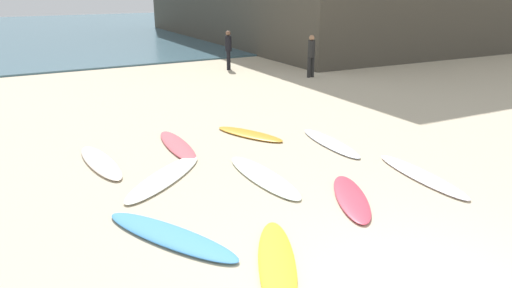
{
  "coord_description": "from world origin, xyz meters",
  "views": [
    {
      "loc": [
        -4.17,
        -3.18,
        3.58
      ],
      "look_at": [
        0.79,
        5.3,
        0.3
      ],
      "focal_mm": 33.79,
      "sensor_mm": 36.0,
      "label": 1
    }
  ],
  "objects_px": {
    "surfboard_5": "(250,134)",
    "surfboard_4": "(170,236)",
    "surfboard_0": "(263,176)",
    "surfboard_1": "(351,198)",
    "surfboard_8": "(165,177)",
    "beachgoer_mid": "(311,54)",
    "surfboard_3": "(421,175)",
    "surfboard_2": "(101,162)",
    "surfboard_9": "(177,145)",
    "surfboard_6": "(330,143)",
    "beachgoer_far": "(228,48)",
    "surfboard_7": "(277,263)"
  },
  "relations": [
    {
      "from": "surfboard_6",
      "to": "beachgoer_far",
      "type": "relative_size",
      "value": 1.42
    },
    {
      "from": "surfboard_8",
      "to": "beachgoer_mid",
      "type": "xyz_separation_m",
      "value": [
        8.79,
        7.2,
        0.89
      ]
    },
    {
      "from": "surfboard_5",
      "to": "surfboard_9",
      "type": "distance_m",
      "value": 1.88
    },
    {
      "from": "surfboard_0",
      "to": "beachgoer_mid",
      "type": "distance_m",
      "value": 10.83
    },
    {
      "from": "surfboard_2",
      "to": "surfboard_9",
      "type": "bearing_deg",
      "value": 4.78
    },
    {
      "from": "surfboard_0",
      "to": "beachgoer_far",
      "type": "bearing_deg",
      "value": -112.55
    },
    {
      "from": "beachgoer_mid",
      "to": "surfboard_7",
      "type": "bearing_deg",
      "value": -136.07
    },
    {
      "from": "surfboard_2",
      "to": "surfboard_1",
      "type": "bearing_deg",
      "value": -52.62
    },
    {
      "from": "surfboard_5",
      "to": "beachgoer_mid",
      "type": "bearing_deg",
      "value": 21.33
    },
    {
      "from": "surfboard_1",
      "to": "surfboard_8",
      "type": "bearing_deg",
      "value": 164.32
    },
    {
      "from": "surfboard_0",
      "to": "surfboard_1",
      "type": "bearing_deg",
      "value": 118.32
    },
    {
      "from": "surfboard_9",
      "to": "surfboard_2",
      "type": "bearing_deg",
      "value": -166.88
    },
    {
      "from": "surfboard_1",
      "to": "beachgoer_far",
      "type": "distance_m",
      "value": 13.76
    },
    {
      "from": "surfboard_2",
      "to": "surfboard_4",
      "type": "bearing_deg",
      "value": -90.38
    },
    {
      "from": "surfboard_0",
      "to": "surfboard_2",
      "type": "distance_m",
      "value": 3.47
    },
    {
      "from": "surfboard_2",
      "to": "beachgoer_far",
      "type": "xyz_separation_m",
      "value": [
        7.66,
        9.04,
        0.88
      ]
    },
    {
      "from": "surfboard_7",
      "to": "surfboard_9",
      "type": "height_order",
      "value": "surfboard_7"
    },
    {
      "from": "surfboard_1",
      "to": "surfboard_9",
      "type": "xyz_separation_m",
      "value": [
        -1.56,
        4.23,
        -0.0
      ]
    },
    {
      "from": "surfboard_4",
      "to": "surfboard_6",
      "type": "height_order",
      "value": "surfboard_4"
    },
    {
      "from": "surfboard_4",
      "to": "surfboard_8",
      "type": "relative_size",
      "value": 0.98
    },
    {
      "from": "surfboard_0",
      "to": "surfboard_1",
      "type": "relative_size",
      "value": 1.26
    },
    {
      "from": "surfboard_5",
      "to": "surfboard_8",
      "type": "relative_size",
      "value": 0.77
    },
    {
      "from": "surfboard_5",
      "to": "surfboard_2",
      "type": "bearing_deg",
      "value": 160.81
    },
    {
      "from": "surfboard_0",
      "to": "surfboard_3",
      "type": "xyz_separation_m",
      "value": [
        2.67,
        -1.51,
        0.0
      ]
    },
    {
      "from": "surfboard_2",
      "to": "surfboard_3",
      "type": "height_order",
      "value": "surfboard_2"
    },
    {
      "from": "surfboard_6",
      "to": "surfboard_8",
      "type": "xyz_separation_m",
      "value": [
        -4.1,
        -0.07,
        0.0
      ]
    },
    {
      "from": "surfboard_5",
      "to": "surfboard_4",
      "type": "bearing_deg",
      "value": -154.32
    },
    {
      "from": "surfboard_2",
      "to": "beachgoer_far",
      "type": "bearing_deg",
      "value": 47.12
    },
    {
      "from": "surfboard_1",
      "to": "surfboard_4",
      "type": "xyz_separation_m",
      "value": [
        -3.21,
        0.33,
        0.0
      ]
    },
    {
      "from": "surfboard_8",
      "to": "surfboard_7",
      "type": "bearing_deg",
      "value": -36.21
    },
    {
      "from": "surfboard_2",
      "to": "surfboard_0",
      "type": "bearing_deg",
      "value": -45.73
    },
    {
      "from": "surfboard_8",
      "to": "beachgoer_mid",
      "type": "height_order",
      "value": "beachgoer_mid"
    },
    {
      "from": "surfboard_4",
      "to": "surfboard_9",
      "type": "height_order",
      "value": "surfboard_4"
    },
    {
      "from": "surfboard_4",
      "to": "surfboard_5",
      "type": "bearing_deg",
      "value": -157.82
    },
    {
      "from": "surfboard_8",
      "to": "beachgoer_far",
      "type": "height_order",
      "value": "beachgoer_far"
    },
    {
      "from": "surfboard_0",
      "to": "surfboard_8",
      "type": "xyz_separation_m",
      "value": [
        -1.67,
        0.92,
        0.0
      ]
    },
    {
      "from": "surfboard_0",
      "to": "surfboard_8",
      "type": "relative_size",
      "value": 0.97
    },
    {
      "from": "surfboard_0",
      "to": "beachgoer_far",
      "type": "height_order",
      "value": "beachgoer_far"
    },
    {
      "from": "surfboard_3",
      "to": "surfboard_4",
      "type": "distance_m",
      "value": 5.07
    },
    {
      "from": "beachgoer_far",
      "to": "surfboard_8",
      "type": "bearing_deg",
      "value": 2.04
    },
    {
      "from": "surfboard_4",
      "to": "surfboard_8",
      "type": "distance_m",
      "value": 2.32
    },
    {
      "from": "surfboard_4",
      "to": "beachgoer_mid",
      "type": "xyz_separation_m",
      "value": [
        9.51,
        9.41,
        0.89
      ]
    },
    {
      "from": "surfboard_3",
      "to": "beachgoer_mid",
      "type": "bearing_deg",
      "value": 73.72
    },
    {
      "from": "surfboard_0",
      "to": "surfboard_9",
      "type": "relative_size",
      "value": 1.04
    },
    {
      "from": "surfboard_1",
      "to": "surfboard_8",
      "type": "height_order",
      "value": "surfboard_1"
    },
    {
      "from": "surfboard_2",
      "to": "surfboard_6",
      "type": "xyz_separation_m",
      "value": [
        4.97,
        -1.39,
        -0.01
      ]
    },
    {
      "from": "surfboard_7",
      "to": "beachgoer_far",
      "type": "distance_m",
      "value": 15.59
    },
    {
      "from": "surfboard_0",
      "to": "beachgoer_far",
      "type": "xyz_separation_m",
      "value": [
        5.13,
        11.42,
        0.89
      ]
    },
    {
      "from": "surfboard_3",
      "to": "beachgoer_far",
      "type": "distance_m",
      "value": 13.19
    },
    {
      "from": "surfboard_9",
      "to": "beachgoer_mid",
      "type": "height_order",
      "value": "beachgoer_mid"
    }
  ]
}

